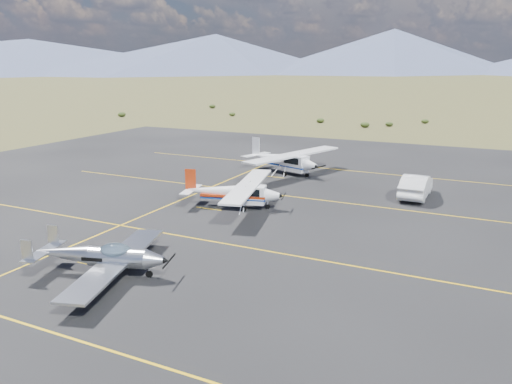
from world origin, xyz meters
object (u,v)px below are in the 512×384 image
Objects in this scene: aircraft_cessna at (234,191)px; sedan at (416,186)px; aircraft_low_wing at (103,256)px; aircraft_plain at (284,159)px.

aircraft_cessna reaches higher than sedan.
aircraft_low_wing is 1.70× the size of sedan.
aircraft_cessna is (0.09, 12.75, 0.21)m from aircraft_low_wing.
aircraft_cessna is 11.90m from aircraft_plain.
aircraft_low_wing is 0.88× the size of aircraft_cessna.
aircraft_plain is 2.17× the size of sedan.
aircraft_plain reaches higher than aircraft_cessna.
aircraft_plain is at bearing -16.18° from sedan.
aircraft_plain reaches higher than sedan.
aircraft_plain is at bearing 81.83° from aircraft_cessna.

